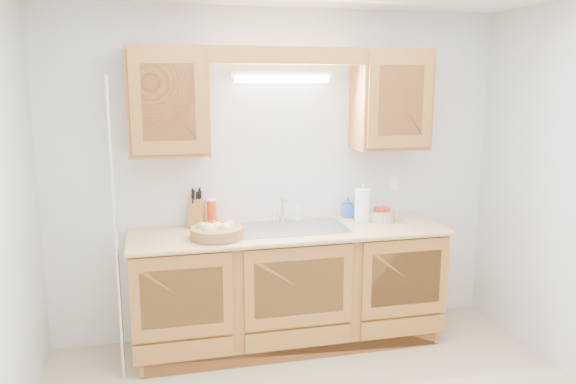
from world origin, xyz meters
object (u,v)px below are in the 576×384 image
object	(u,v)px
knife_block	(197,212)
apple_bowl	(381,214)
paper_towel	(362,206)
fruit_basket	(217,231)

from	to	relation	value
knife_block	apple_bowl	bearing A→B (deg)	11.02
paper_towel	apple_bowl	world-z (taller)	paper_towel
apple_bowl	knife_block	bearing A→B (deg)	173.40
knife_block	paper_towel	xyz separation A→B (m)	(1.25, -0.15, 0.02)
knife_block	paper_towel	distance (m)	1.26
apple_bowl	paper_towel	bearing A→B (deg)	175.13
fruit_basket	paper_towel	size ratio (longest dim) A/B	1.25
fruit_basket	apple_bowl	xyz separation A→B (m)	(1.29, 0.19, 0.00)
knife_block	paper_towel	bearing A→B (deg)	10.81
fruit_basket	apple_bowl	size ratio (longest dim) A/B	1.31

